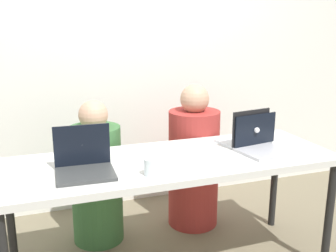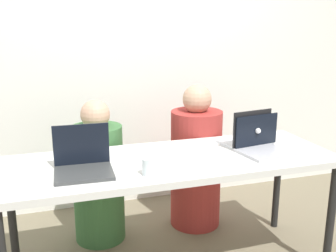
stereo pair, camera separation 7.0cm
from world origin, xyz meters
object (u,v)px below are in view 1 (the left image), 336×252
object	(u,v)px
water_glass_left	(150,168)
person_on_left	(96,180)
laptop_front_left	(84,163)
person_on_right	(194,164)
laptop_front_right	(259,143)
laptop_back_right	(247,137)

from	to	relation	value
water_glass_left	person_on_left	bearing A→B (deg)	102.88
laptop_front_left	person_on_right	bearing A→B (deg)	36.44
person_on_left	laptop_front_right	size ratio (longest dim) A/B	3.15
laptop_front_left	water_glass_left	size ratio (longest dim) A/B	3.49
laptop_front_left	laptop_front_right	distance (m)	1.08
person_on_left	water_glass_left	world-z (taller)	person_on_left
laptop_front_right	laptop_back_right	xyz separation A→B (m)	(0.00, 0.14, -0.01)
person_on_left	laptop_front_left	world-z (taller)	person_on_left
person_on_right	water_glass_left	size ratio (longest dim) A/B	12.27
person_on_right	laptop_back_right	distance (m)	0.57
person_on_left	water_glass_left	size ratio (longest dim) A/B	11.50
person_on_left	laptop_front_left	distance (m)	0.71
person_on_left	laptop_front_left	size ratio (longest dim) A/B	3.29
laptop_front_left	laptop_back_right	bearing A→B (deg)	10.88
person_on_right	laptop_back_right	world-z (taller)	person_on_right
person_on_right	water_glass_left	bearing A→B (deg)	36.46
laptop_front_right	laptop_back_right	size ratio (longest dim) A/B	0.93
person_on_left	person_on_right	bearing A→B (deg)	-168.77
laptop_front_left	laptop_back_right	world-z (taller)	laptop_front_left
person_on_right	laptop_front_right	world-z (taller)	person_on_right
laptop_front_left	water_glass_left	world-z (taller)	laptop_front_left
person_on_right	laptop_front_left	distance (m)	1.12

